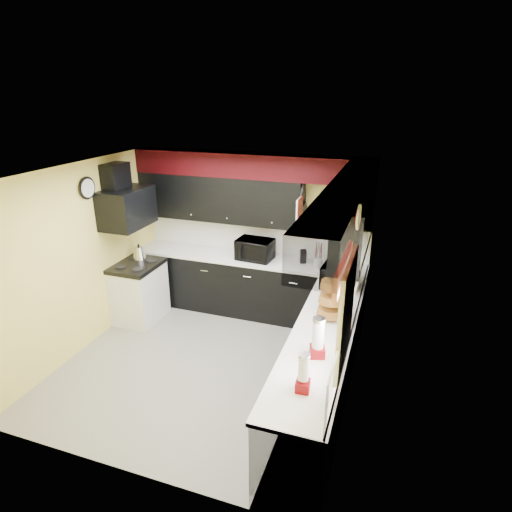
{
  "coord_description": "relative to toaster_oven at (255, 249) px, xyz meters",
  "views": [
    {
      "loc": [
        2.1,
        -4.26,
        3.35
      ],
      "look_at": [
        0.44,
        0.61,
        1.34
      ],
      "focal_mm": 30.0,
      "sensor_mm": 36.0,
      "label": 1
    }
  ],
  "objects": [
    {
      "name": "valance",
      "position": [
        1.6,
        -2.36,
        0.86
      ],
      "size": [
        0.04,
        0.88,
        0.2
      ],
      "primitive_type": "cube",
      "color": "red",
      "rests_on": "wall_right"
    },
    {
      "name": "dispenser_b",
      "position": [
        1.38,
        -2.76,
        0.01
      ],
      "size": [
        0.13,
        0.13,
        0.33
      ],
      "primitive_type": null,
      "rotation": [
        0.0,
        0.0,
        0.07
      ],
      "color": "#5D1C0E",
      "rests_on": "counter_right"
    },
    {
      "name": "cooktop",
      "position": [
        -1.63,
        -0.71,
        -0.2
      ],
      "size": [
        0.62,
        0.77,
        0.06
      ],
      "primitive_type": "cube",
      "color": "black",
      "rests_on": "stove"
    },
    {
      "name": "cab_right",
      "position": [
        1.37,
        -1.76,
        -0.64
      ],
      "size": [
        0.6,
        3.0,
        0.9
      ],
      "primitive_type": "cube",
      "color": "black",
      "rests_on": "ground"
    },
    {
      "name": "hood_duct",
      "position": [
        -1.81,
        -0.71,
        1.11
      ],
      "size": [
        0.24,
        0.4,
        0.4
      ],
      "primitive_type": "cube",
      "color": "black",
      "rests_on": "wall_left"
    },
    {
      "name": "upper_back",
      "position": [
        -0.63,
        0.16,
        0.71
      ],
      "size": [
        2.6,
        0.35,
        0.7
      ],
      "primitive_type": "cube",
      "color": "black",
      "rests_on": "wall_back"
    },
    {
      "name": "clock",
      "position": [
        -1.9,
        -1.21,
        1.06
      ],
      "size": [
        0.03,
        0.3,
        0.3
      ],
      "primitive_type": null,
      "color": "black",
      "rests_on": "wall_left"
    },
    {
      "name": "ceiling",
      "position": [
        -0.13,
        -1.46,
        1.41
      ],
      "size": [
        3.6,
        3.6,
        0.06
      ],
      "primitive_type": "cube",
      "color": "white",
      "rests_on": "wall_back"
    },
    {
      "name": "wall_right",
      "position": [
        1.67,
        -1.46,
        0.16
      ],
      "size": [
        0.06,
        3.6,
        2.5
      ],
      "primitive_type": "cube",
      "color": "#E0C666",
      "rests_on": "ground"
    },
    {
      "name": "wall_back",
      "position": [
        -0.13,
        0.34,
        0.16
      ],
      "size": [
        3.6,
        0.06,
        2.5
      ],
      "primitive_type": "cube",
      "color": "#E0C666",
      "rests_on": "ground"
    },
    {
      "name": "pan_low",
      "position": [
        0.69,
        0.22,
        0.63
      ],
      "size": [
        0.03,
        0.24,
        0.42
      ],
      "primitive_type": null,
      "color": "black",
      "rests_on": "upper_back"
    },
    {
      "name": "wall_left",
      "position": [
        -1.93,
        -1.46,
        0.16
      ],
      "size": [
        0.06,
        3.6,
        2.5
      ],
      "primitive_type": "cube",
      "color": "#E0C666",
      "rests_on": "ground"
    },
    {
      "name": "baskets",
      "position": [
        1.39,
        -1.41,
        0.09
      ],
      "size": [
        0.27,
        0.27,
        0.5
      ],
      "primitive_type": null,
      "color": "brown",
      "rests_on": "upper_right"
    },
    {
      "name": "dispenser_a",
      "position": [
        1.4,
        -2.21,
        0.04
      ],
      "size": [
        0.18,
        0.18,
        0.39
      ],
      "primitive_type": null,
      "rotation": [
        0.0,
        0.0,
        0.28
      ],
      "color": "#611A0E",
      "rests_on": "counter_right"
    },
    {
      "name": "pan_mid",
      "position": [
        0.69,
        -0.04,
        0.66
      ],
      "size": [
        0.03,
        0.28,
        0.46
      ],
      "primitive_type": null,
      "color": "black",
      "rests_on": "upper_back"
    },
    {
      "name": "knife_block",
      "position": [
        0.73,
        0.08,
        -0.06
      ],
      "size": [
        0.12,
        0.15,
        0.2
      ],
      "primitive_type": "cube",
      "rotation": [
        0.0,
        0.0,
        0.33
      ],
      "color": "black",
      "rests_on": "counter_back"
    },
    {
      "name": "utensil_crock",
      "position": [
        0.97,
        0.0,
        -0.08
      ],
      "size": [
        0.17,
        0.17,
        0.14
      ],
      "primitive_type": "cylinder",
      "rotation": [
        0.0,
        0.0,
        0.37
      ],
      "color": "beige",
      "rests_on": "counter_back"
    },
    {
      "name": "cut_board",
      "position": [
        0.7,
        -0.16,
        0.71
      ],
      "size": [
        0.03,
        0.26,
        0.35
      ],
      "primitive_type": "cube",
      "color": "white",
      "rests_on": "upper_back"
    },
    {
      "name": "splash_right",
      "position": [
        1.66,
        -1.46,
        0.1
      ],
      "size": [
        0.02,
        3.6,
        0.5
      ],
      "primitive_type": "cube",
      "color": "white",
      "rests_on": "counter_right"
    },
    {
      "name": "deco_plate",
      "position": [
        1.64,
        -1.81,
        1.16
      ],
      "size": [
        0.03,
        0.24,
        0.24
      ],
      "primitive_type": null,
      "color": "white",
      "rests_on": "wall_right"
    },
    {
      "name": "window",
      "position": [
        1.66,
        -2.36,
        0.46
      ],
      "size": [
        0.03,
        0.86,
        0.96
      ],
      "primitive_type": null,
      "color": "white",
      "rests_on": "wall_right"
    },
    {
      "name": "cab_back",
      "position": [
        -0.13,
        0.04,
        -0.64
      ],
      "size": [
        3.6,
        0.6,
        0.9
      ],
      "primitive_type": "cube",
      "color": "black",
      "rests_on": "ground"
    },
    {
      "name": "kettle",
      "position": [
        -1.71,
        -0.5,
        -0.08
      ],
      "size": [
        0.26,
        0.26,
        0.19
      ],
      "primitive_type": null,
      "rotation": [
        0.0,
        0.0,
        -0.31
      ],
      "color": "#A7A7AB",
      "rests_on": "cooktop"
    },
    {
      "name": "counter_right",
      "position": [
        1.37,
        -1.76,
        -0.17
      ],
      "size": [
        0.64,
        3.02,
        0.04
      ],
      "primitive_type": "cube",
      "color": "white",
      "rests_on": "cab_right"
    },
    {
      "name": "soffit_right",
      "position": [
        1.49,
        -1.64,
        1.23
      ],
      "size": [
        0.36,
        3.24,
        0.35
      ],
      "primitive_type": "cube",
      "color": "black",
      "rests_on": "wall_right"
    },
    {
      "name": "counter_back",
      "position": [
        -0.13,
        0.04,
        -0.17
      ],
      "size": [
        3.62,
        0.64,
        0.04
      ],
      "primitive_type": "cube",
      "color": "white",
      "rests_on": "cab_back"
    },
    {
      "name": "hood",
      "position": [
        -1.68,
        -0.71,
        0.69
      ],
      "size": [
        0.5,
        0.78,
        0.55
      ],
      "primitive_type": "cube",
      "color": "black",
      "rests_on": "wall_left"
    },
    {
      "name": "upper_right",
      "position": [
        1.5,
        -0.56,
        0.71
      ],
      "size": [
        0.35,
        1.8,
        0.7
      ],
      "primitive_type": "cube",
      "color": "black",
      "rests_on": "wall_right"
    },
    {
      "name": "splash_back",
      "position": [
        -0.13,
        0.33,
        0.1
      ],
      "size": [
        3.6,
        0.02,
        0.5
      ],
      "primitive_type": "cube",
      "color": "white",
      "rests_on": "counter_back"
    },
    {
      "name": "toaster_oven",
      "position": [
        0.0,
        0.0,
        0.0
      ],
      "size": [
        0.57,
        0.49,
        0.31
      ],
      "primitive_type": "imported",
      "rotation": [
        0.0,
        0.0,
        -0.08
      ],
      "color": "black",
      "rests_on": "counter_back"
    },
    {
      "name": "stove",
      "position": [
        -1.63,
        -0.71,
        -0.66
      ],
      "size": [
        0.6,
        0.75,
        0.86
      ],
      "primitive_type": "cube",
      "color": "white",
      "rests_on": "ground"
    },
    {
      "name": "microwave",
      "position": [
        1.33,
        -0.51,
        -0.01
      ],
      "size": [
        0.41,
        0.57,
        0.3
      ],
      "primitive_type": "imported",
      "rotation": [
        0.0,
        0.0,
        1.5
      ],
      "color": "black",
      "rests_on": "counter_right"
    },
    {
      "name": "ground",
      "position": [
        -0.13,
        -1.46,
        -1.09
      ],
      "size": [
        3.6,
        3.6,
        0.0
      ],
      "primitive_type": "plane",
      "color": "gray",
      "rests_on": "ground"
    },
    {
      "name": "pan_top",
      "position": [
        0.69,
        0.09,
        0.91
      ],
      "size": [
        0.03,
        0.22,
        0.4
      ],
      "primitive_type": null,
      "color": "black",
      "rests_on": "upper_back"
    },
    {
      "name": "soffit_back",
      "position": [
        -0.13,
        0.16,
        1.23
      ],
      "size": [
        3.6,
        0.36,
        0.35
      ],
      "primitive_type": "cube",
      "color": "black",
      "rests_on": "wall_back"
    }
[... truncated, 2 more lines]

